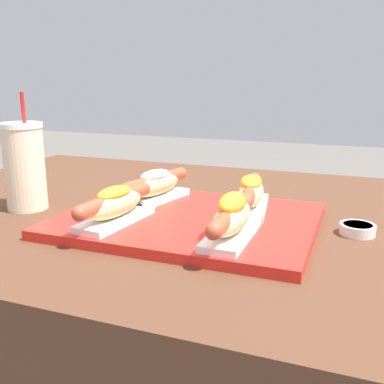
{
  "coord_description": "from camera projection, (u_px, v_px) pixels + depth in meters",
  "views": [
    {
      "loc": [
        0.3,
        -0.84,
        0.97
      ],
      "look_at": [
        0.01,
        -0.08,
        0.76
      ],
      "focal_mm": 42.0,
      "sensor_mm": 36.0,
      "label": 1
    }
  ],
  "objects": [
    {
      "name": "patio_table",
      "position": [
        201.0,
        359.0,
        1.01
      ],
      "size": [
        1.41,
        0.9,
        0.71
      ],
      "color": "#4C2D1E",
      "rests_on": "ground_plane"
    },
    {
      "name": "hot_dog_1",
      "position": [
        232.0,
        217.0,
        0.7
      ],
      "size": [
        0.06,
        0.21,
        0.07
      ],
      "color": "white",
      "rests_on": "serving_tray"
    },
    {
      "name": "hot_dog_0",
      "position": [
        115.0,
        205.0,
        0.78
      ],
      "size": [
        0.08,
        0.21,
        0.06
      ],
      "color": "white",
      "rests_on": "serving_tray"
    },
    {
      "name": "hot_dog_2",
      "position": [
        155.0,
        185.0,
        0.92
      ],
      "size": [
        0.1,
        0.2,
        0.06
      ],
      "color": "white",
      "rests_on": "serving_tray"
    },
    {
      "name": "drink_cup",
      "position": [
        24.0,
        166.0,
        0.91
      ],
      "size": [
        0.08,
        0.08,
        0.24
      ],
      "color": "beige",
      "rests_on": "patio_table"
    },
    {
      "name": "sauce_bowl",
      "position": [
        358.0,
        229.0,
        0.78
      ],
      "size": [
        0.06,
        0.06,
        0.02
      ],
      "color": "silver",
      "rests_on": "patio_table"
    },
    {
      "name": "serving_tray",
      "position": [
        188.0,
        220.0,
        0.83
      ],
      "size": [
        0.46,
        0.35,
        0.02
      ],
      "color": "red",
      "rests_on": "patio_table"
    },
    {
      "name": "hot_dog_3",
      "position": [
        251.0,
        193.0,
        0.85
      ],
      "size": [
        0.08,
        0.2,
        0.07
      ],
      "color": "white",
      "rests_on": "serving_tray"
    }
  ]
}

